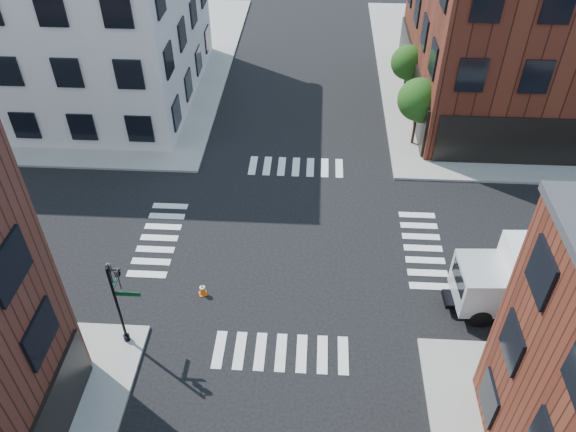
{
  "coord_description": "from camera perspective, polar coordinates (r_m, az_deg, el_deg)",
  "views": [
    {
      "loc": [
        1.16,
        -21.75,
        20.24
      ],
      "look_at": [
        -0.05,
        -0.74,
        2.5
      ],
      "focal_mm": 35.0,
      "sensor_mm": 36.0,
      "label": 1
    }
  ],
  "objects": [
    {
      "name": "traffic_cone",
      "position": [
        27.28,
        -8.69,
        -7.37
      ],
      "size": [
        0.48,
        0.48,
        0.68
      ],
      "rotation": [
        0.0,
        0.0,
        0.38
      ],
      "color": "#F15F0A",
      "rests_on": "ground"
    },
    {
      "name": "sidewalk_nw",
      "position": [
        52.2,
        -22.88,
        14.33
      ],
      "size": [
        30.0,
        30.0,
        0.15
      ],
      "primitive_type": "cube",
      "color": "gray",
      "rests_on": "ground"
    },
    {
      "name": "sidewalk_ne",
      "position": [
        51.26,
        26.45,
        12.8
      ],
      "size": [
        30.0,
        30.0,
        0.15
      ],
      "primitive_type": "cube",
      "color": "gray",
      "rests_on": "ground"
    },
    {
      "name": "tree_far",
      "position": [
        42.02,
        12.17,
        14.84
      ],
      "size": [
        2.43,
        2.43,
        4.07
      ],
      "color": "black",
      "rests_on": "ground"
    },
    {
      "name": "building_nw",
      "position": [
        45.26,
        -24.61,
        17.71
      ],
      "size": [
        22.0,
        16.0,
        11.0
      ],
      "primitive_type": "cube",
      "color": "silver",
      "rests_on": "ground"
    },
    {
      "name": "box_truck",
      "position": [
        27.87,
        25.17,
        -5.77
      ],
      "size": [
        8.27,
        2.86,
        3.69
      ],
      "rotation": [
        0.0,
        0.0,
        0.05
      ],
      "color": "silver",
      "rests_on": "ground"
    },
    {
      "name": "ground",
      "position": [
        29.73,
        0.18,
        -2.76
      ],
      "size": [
        120.0,
        120.0,
        0.0
      ],
      "primitive_type": "plane",
      "color": "black",
      "rests_on": "ground"
    },
    {
      "name": "tree_near",
      "position": [
        36.59,
        13.23,
        11.22
      ],
      "size": [
        2.69,
        2.69,
        4.49
      ],
      "color": "black",
      "rests_on": "ground"
    },
    {
      "name": "signal_pole",
      "position": [
        24.32,
        -16.89,
        -7.79
      ],
      "size": [
        1.29,
        1.24,
        4.6
      ],
      "color": "black",
      "rests_on": "ground"
    }
  ]
}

